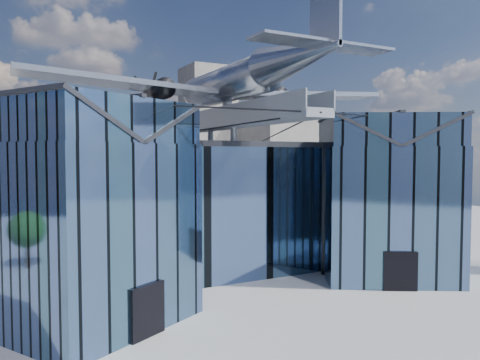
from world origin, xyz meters
name	(u,v)px	position (x,y,z in m)	size (l,w,h in m)	color
ground_plane	(254,290)	(0.00, 0.00, 0.00)	(120.00, 120.00, 0.00)	gray
museum	(217,199)	(0.00, 5.82, 5.54)	(32.88, 24.50, 17.60)	#436288
bg_towers	(110,149)	(1.45, 50.49, 10.01)	(77.00, 24.50, 26.00)	slate
tree_side_e	(351,199)	(19.87, 13.61, 4.05)	(4.01, 4.01, 5.99)	#342215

